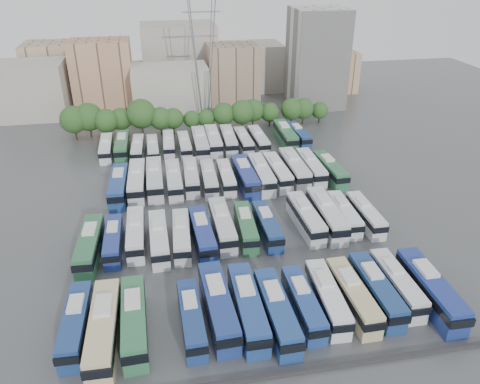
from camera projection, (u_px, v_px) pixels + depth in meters
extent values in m
plane|color=#424447|center=(229.00, 218.00, 77.57)|extent=(220.00, 220.00, 0.00)
cube|color=#2D2D30|center=(279.00, 375.00, 48.69)|extent=(56.00, 0.50, 0.50)
cylinder|color=black|center=(76.00, 134.00, 108.88)|extent=(0.36, 0.36, 2.61)
sphere|color=#234C1E|center=(74.00, 119.00, 107.24)|extent=(6.26, 6.26, 6.26)
cylinder|color=black|center=(91.00, 132.00, 110.02)|extent=(0.36, 0.36, 2.70)
sphere|color=#234C1E|center=(89.00, 117.00, 108.33)|extent=(6.48, 6.48, 6.48)
cylinder|color=black|center=(108.00, 134.00, 109.45)|extent=(0.36, 0.36, 2.32)
sphere|color=#234C1E|center=(106.00, 121.00, 107.99)|extent=(5.57, 5.57, 5.57)
cylinder|color=black|center=(122.00, 131.00, 111.37)|extent=(0.36, 0.36, 2.17)
sphere|color=#234C1E|center=(121.00, 119.00, 110.01)|extent=(5.21, 5.21, 5.21)
cylinder|color=black|center=(143.00, 130.00, 111.11)|extent=(0.36, 0.36, 2.89)
sphere|color=#234C1E|center=(141.00, 114.00, 109.30)|extent=(6.92, 6.92, 6.92)
cylinder|color=black|center=(161.00, 131.00, 111.54)|extent=(0.36, 0.36, 2.22)
sphere|color=#234C1E|center=(161.00, 118.00, 110.14)|extent=(5.34, 5.34, 5.34)
cylinder|color=black|center=(174.00, 130.00, 112.29)|extent=(0.36, 0.36, 2.07)
sphere|color=#234C1E|center=(173.00, 118.00, 111.00)|extent=(4.96, 4.96, 4.96)
cylinder|color=black|center=(192.00, 128.00, 113.61)|extent=(0.36, 0.36, 1.73)
sphere|color=#234C1E|center=(192.00, 119.00, 112.53)|extent=(4.14, 4.14, 4.14)
cylinder|color=black|center=(207.00, 128.00, 113.90)|extent=(0.36, 0.36, 1.78)
sphere|color=#234C1E|center=(206.00, 118.00, 112.79)|extent=(4.27, 4.27, 4.27)
cylinder|color=black|center=(224.00, 126.00, 114.34)|extent=(0.36, 0.36, 2.26)
sphere|color=#234C1E|center=(224.00, 114.00, 112.92)|extent=(5.41, 5.41, 5.41)
cylinder|color=black|center=(242.00, 125.00, 114.52)|extent=(0.36, 0.36, 2.44)
sphere|color=#234C1E|center=(242.00, 112.00, 112.98)|extent=(5.86, 5.86, 5.86)
cylinder|color=black|center=(253.00, 123.00, 116.47)|extent=(0.36, 0.36, 2.31)
sphere|color=#234C1E|center=(253.00, 110.00, 115.01)|extent=(5.55, 5.55, 5.55)
cylinder|color=black|center=(270.00, 123.00, 116.97)|extent=(0.36, 0.36, 1.98)
sphere|color=#234C1E|center=(270.00, 112.00, 115.72)|extent=(4.76, 4.76, 4.76)
cylinder|color=black|center=(291.00, 121.00, 117.87)|extent=(0.36, 0.36, 2.24)
sphere|color=#234C1E|center=(292.00, 109.00, 116.46)|extent=(5.39, 5.39, 5.39)
cylinder|color=black|center=(303.00, 120.00, 118.61)|extent=(0.36, 0.36, 2.17)
sphere|color=#234C1E|center=(303.00, 109.00, 117.25)|extent=(5.20, 5.20, 5.20)
cylinder|color=black|center=(319.00, 120.00, 119.33)|extent=(0.36, 0.36, 1.77)
sphere|color=#234C1E|center=(320.00, 111.00, 118.22)|extent=(4.25, 4.25, 4.25)
cube|color=#9E998E|center=(31.00, 90.00, 121.58)|extent=(18.00, 14.00, 14.00)
cube|color=tan|center=(103.00, 74.00, 128.79)|extent=(16.00, 12.00, 18.00)
cube|color=#ADA89E|center=(171.00, 89.00, 126.12)|extent=(20.00, 14.00, 12.00)
cube|color=gray|center=(233.00, 74.00, 133.33)|extent=(14.00, 12.00, 16.00)
cube|color=gray|center=(180.00, 58.00, 142.34)|extent=(22.00, 16.00, 20.00)
cube|color=tan|center=(56.00, 71.00, 135.71)|extent=(16.00, 14.00, 16.00)
cube|color=#A39E93|center=(251.00, 67.00, 145.54)|extent=(18.00, 14.00, 14.00)
cube|color=tan|center=(331.00, 71.00, 144.65)|extent=(14.00, 12.00, 12.00)
cube|color=gray|center=(141.00, 81.00, 137.49)|extent=(12.00, 10.00, 10.00)
cube|color=silver|center=(317.00, 59.00, 127.59)|extent=(14.00, 14.00, 26.00)
cylinder|color=slate|center=(195.00, 56.00, 111.54)|extent=(2.90, 2.91, 33.83)
cylinder|color=slate|center=(194.00, 52.00, 115.02)|extent=(2.90, 2.91, 33.83)
cylinder|color=slate|center=(212.00, 55.00, 112.18)|extent=(2.90, 2.91, 33.83)
cylinder|color=slate|center=(210.00, 52.00, 115.67)|extent=(2.90, 2.91, 33.83)
cube|color=slate|center=(201.00, 12.00, 109.20)|extent=(9.00, 0.30, 0.30)
cube|color=slate|center=(202.00, 36.00, 111.71)|extent=(7.00, 0.30, 0.30)
cube|color=navy|center=(76.00, 325.00, 53.23)|extent=(2.76, 11.71, 3.30)
cube|color=black|center=(75.00, 321.00, 52.81)|extent=(2.88, 11.88, 0.97)
cube|color=silver|center=(75.00, 304.00, 53.64)|extent=(1.73, 3.15, 0.43)
cube|color=beige|center=(104.00, 330.00, 52.13)|extent=(3.12, 13.44, 3.79)
cube|color=black|center=(103.00, 326.00, 51.65)|extent=(3.26, 13.64, 1.12)
cube|color=silver|center=(103.00, 305.00, 52.61)|extent=(1.97, 3.61, 0.49)
cube|color=#307047|center=(134.00, 322.00, 53.48)|extent=(3.05, 12.66, 3.57)
cube|color=black|center=(134.00, 318.00, 53.03)|extent=(3.18, 12.86, 1.05)
cube|color=silver|center=(132.00, 299.00, 53.91)|extent=(1.88, 3.41, 0.46)
cube|color=navy|center=(192.00, 319.00, 54.15)|extent=(2.60, 11.13, 3.14)
cube|color=black|center=(191.00, 316.00, 53.75)|extent=(2.72, 11.30, 0.92)
cube|color=silver|center=(190.00, 299.00, 54.53)|extent=(1.64, 2.99, 0.41)
cube|color=navy|center=(218.00, 307.00, 55.60)|extent=(3.36, 13.26, 3.73)
cube|color=black|center=(218.00, 303.00, 55.12)|extent=(3.50, 13.46, 1.10)
cube|color=silver|center=(215.00, 284.00, 56.04)|extent=(2.01, 3.58, 0.48)
cube|color=navy|center=(248.00, 308.00, 55.42)|extent=(2.82, 12.99, 3.68)
cube|color=black|center=(248.00, 304.00, 54.95)|extent=(2.95, 13.18, 1.08)
cube|color=silver|center=(245.00, 286.00, 55.87)|extent=(1.85, 3.47, 0.48)
cube|color=navy|center=(276.00, 312.00, 54.87)|extent=(2.85, 12.58, 3.55)
cube|color=black|center=(277.00, 309.00, 54.42)|extent=(2.98, 12.77, 1.04)
cube|color=silver|center=(274.00, 290.00, 55.30)|extent=(1.83, 3.37, 0.46)
cube|color=navy|center=(303.00, 304.00, 56.39)|extent=(2.47, 11.29, 3.19)
cube|color=black|center=(304.00, 301.00, 55.99)|extent=(2.58, 11.46, 0.94)
cube|color=silver|center=(300.00, 285.00, 56.79)|extent=(1.62, 3.02, 0.41)
cube|color=silver|center=(327.00, 298.00, 57.27)|extent=(2.98, 11.75, 3.30)
cube|color=black|center=(328.00, 295.00, 56.85)|extent=(3.10, 11.93, 0.97)
cube|color=silver|center=(325.00, 279.00, 57.69)|extent=(1.78, 3.18, 0.43)
cube|color=#CABA8B|center=(352.00, 296.00, 57.49)|extent=(2.71, 12.00, 3.39)
cube|color=black|center=(353.00, 293.00, 57.06)|extent=(2.83, 12.18, 1.00)
cube|color=silver|center=(349.00, 277.00, 57.91)|extent=(1.74, 3.21, 0.44)
cube|color=navy|center=(376.00, 291.00, 58.44)|extent=(2.62, 12.15, 3.44)
cube|color=black|center=(377.00, 287.00, 58.00)|extent=(2.74, 12.33, 1.01)
cube|color=silver|center=(372.00, 271.00, 58.86)|extent=(1.73, 3.24, 0.45)
cube|color=silver|center=(397.00, 285.00, 59.62)|extent=(2.51, 11.56, 3.27)
cube|color=black|center=(398.00, 281.00, 59.20)|extent=(2.63, 11.74, 0.96)
cube|color=silver|center=(394.00, 266.00, 60.02)|extent=(1.65, 3.09, 0.42)
cube|color=navy|center=(430.00, 290.00, 58.25)|extent=(3.08, 13.31, 3.76)
cube|color=black|center=(432.00, 286.00, 57.78)|extent=(3.22, 13.51, 1.10)
cube|color=silver|center=(426.00, 268.00, 58.72)|extent=(1.95, 3.57, 0.49)
cube|color=#2D6941|center=(90.00, 246.00, 67.10)|extent=(3.23, 12.49, 3.51)
cube|color=black|center=(89.00, 243.00, 66.65)|extent=(3.37, 12.69, 1.03)
cube|color=silver|center=(89.00, 229.00, 67.54)|extent=(1.91, 3.38, 0.45)
cube|color=navy|center=(113.00, 241.00, 68.61)|extent=(2.31, 10.80, 3.06)
cube|color=black|center=(113.00, 238.00, 68.22)|extent=(2.42, 10.96, 0.90)
cube|color=silver|center=(113.00, 227.00, 68.98)|extent=(1.53, 2.88, 0.40)
cube|color=silver|center=(136.00, 235.00, 70.01)|extent=(2.49, 11.65, 3.30)
cube|color=black|center=(135.00, 231.00, 69.59)|extent=(2.61, 11.82, 0.97)
cube|color=silver|center=(135.00, 219.00, 70.42)|extent=(1.65, 3.11, 0.43)
cube|color=silver|center=(159.00, 239.00, 68.89)|extent=(2.70, 11.81, 3.34)
cube|color=black|center=(159.00, 236.00, 68.47)|extent=(2.82, 11.99, 0.98)
cube|color=silver|center=(158.00, 223.00, 69.30)|extent=(1.72, 3.17, 0.43)
cube|color=silver|center=(182.00, 236.00, 69.63)|extent=(2.90, 11.40, 3.20)
cube|color=black|center=(181.00, 233.00, 69.22)|extent=(3.02, 11.57, 0.94)
cube|color=silver|center=(181.00, 221.00, 70.03)|extent=(1.73, 3.08, 0.41)
cube|color=navy|center=(203.00, 235.00, 69.92)|extent=(3.03, 12.04, 3.39)
cube|color=black|center=(203.00, 231.00, 69.49)|extent=(3.16, 12.23, 1.00)
cube|color=silver|center=(201.00, 219.00, 70.33)|extent=(1.82, 3.25, 0.44)
cube|color=silver|center=(222.00, 226.00, 72.02)|extent=(2.79, 12.40, 3.51)
cube|color=black|center=(222.00, 223.00, 71.58)|extent=(2.92, 12.59, 1.03)
cube|color=silver|center=(220.00, 210.00, 72.45)|extent=(1.80, 3.32, 0.45)
cube|color=#2D693F|center=(246.00, 227.00, 71.94)|extent=(2.96, 11.30, 3.17)
cube|color=black|center=(246.00, 224.00, 71.53)|extent=(3.08, 11.48, 0.93)
cube|color=silver|center=(245.00, 213.00, 72.34)|extent=(1.74, 3.06, 0.41)
cube|color=navy|center=(267.00, 226.00, 72.20)|extent=(2.50, 11.16, 3.15)
cube|color=black|center=(267.00, 224.00, 71.80)|extent=(2.61, 11.32, 0.93)
cube|color=silver|center=(265.00, 212.00, 72.58)|extent=(1.61, 2.99, 0.41)
cube|color=silver|center=(306.00, 218.00, 74.02)|extent=(2.95, 12.31, 3.47)
cube|color=black|center=(306.00, 215.00, 73.58)|extent=(3.08, 12.50, 1.02)
cube|color=silver|center=(303.00, 203.00, 74.44)|extent=(1.83, 3.31, 0.45)
cube|color=silver|center=(326.00, 215.00, 74.60)|extent=(3.02, 13.24, 3.74)
cube|color=black|center=(327.00, 212.00, 74.12)|extent=(3.15, 13.44, 1.10)
cube|color=silver|center=(324.00, 199.00, 75.06)|extent=(1.93, 3.55, 0.48)
cube|color=silver|center=(344.00, 215.00, 75.42)|extent=(2.66, 11.10, 3.13)
cube|color=black|center=(345.00, 212.00, 75.03)|extent=(2.77, 11.27, 0.92)
cube|color=silver|center=(342.00, 201.00, 75.81)|extent=(1.65, 2.99, 0.40)
cube|color=silver|center=(365.00, 215.00, 75.26)|extent=(2.38, 11.01, 3.12)
cube|color=black|center=(366.00, 212.00, 74.86)|extent=(2.49, 11.17, 0.92)
cube|color=silver|center=(363.00, 202.00, 75.64)|extent=(1.57, 2.94, 0.40)
cube|color=navy|center=(119.00, 187.00, 83.74)|extent=(3.11, 12.89, 3.63)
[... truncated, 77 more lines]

